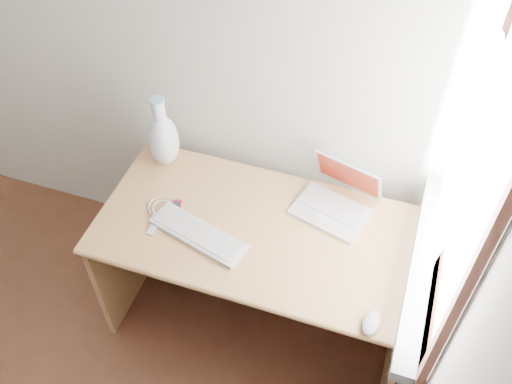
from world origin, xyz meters
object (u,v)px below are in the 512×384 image
(laptop, at_px, (333,199))
(vase, at_px, (163,138))
(desk, at_px, (265,244))
(external_keyboard, at_px, (198,234))

(laptop, distance_m, vase, 0.79)
(laptop, height_order, vase, vase)
(vase, bearing_deg, desk, -16.50)
(laptop, bearing_deg, external_keyboard, -130.47)
(desk, xyz_separation_m, vase, (-0.53, 0.16, 0.35))
(external_keyboard, distance_m, vase, 0.48)
(external_keyboard, bearing_deg, vase, 146.24)
(desk, height_order, vase, vase)
(desk, bearing_deg, external_keyboard, -139.78)
(external_keyboard, xyz_separation_m, vase, (-0.30, 0.35, 0.14))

